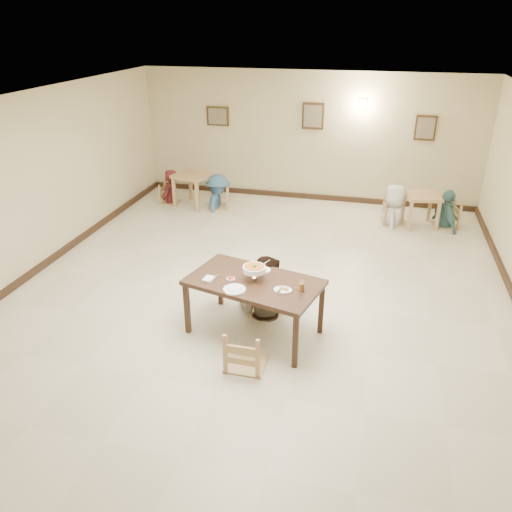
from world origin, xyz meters
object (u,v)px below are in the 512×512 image
(bg_chair_ll, at_px, (170,185))
(bg_chair_lr, at_px, (218,186))
(main_table, at_px, (254,286))
(bg_table_left, at_px, (193,180))
(bg_diner_b, at_px, (218,175))
(bg_diner_a, at_px, (168,170))
(bg_chair_rr, at_px, (448,204))
(main_diner, at_px, (265,257))
(bg_diner_c, at_px, (397,185))
(chair_near, at_px, (246,330))
(bg_table_right, at_px, (422,201))
(chair_far, at_px, (264,280))
(bg_chair_rl, at_px, (395,202))
(bg_diner_d, at_px, (450,190))
(drink_glass, at_px, (302,286))
(curry_warmer, at_px, (254,269))

(bg_chair_ll, xyz_separation_m, bg_chair_lr, (1.22, -0.04, 0.07))
(main_table, bearing_deg, bg_table_left, 133.45)
(bg_diner_b, bearing_deg, bg_diner_a, 82.04)
(bg_chair_rr, xyz_separation_m, bg_diner_b, (-5.06, -0.04, 0.29))
(main_diner, height_order, bg_table_left, main_diner)
(bg_diner_a, bearing_deg, bg_diner_c, 92.62)
(chair_near, relative_size, bg_table_right, 1.30)
(chair_far, relative_size, bg_chair_rl, 0.95)
(bg_diner_c, bearing_deg, main_table, -17.73)
(bg_chair_rl, distance_m, bg_diner_d, 1.12)
(bg_chair_lr, distance_m, bg_diner_b, 0.28)
(chair_far, distance_m, chair_near, 1.45)
(chair_far, relative_size, bg_chair_lr, 0.90)
(bg_table_left, xyz_separation_m, bg_chair_ll, (-0.61, 0.02, -0.18))
(bg_chair_rl, relative_size, bg_diner_b, 0.62)
(bg_table_left, bearing_deg, bg_chair_ll, 177.68)
(bg_chair_ll, xyz_separation_m, bg_chair_rr, (6.28, -0.00, 0.05))
(bg_chair_lr, xyz_separation_m, bg_chair_rl, (3.99, -0.04, -0.03))
(main_diner, distance_m, bg_chair_lr, 4.69)
(bg_chair_rl, distance_m, bg_diner_a, 5.22)
(main_diner, xyz_separation_m, bg_chair_rl, (1.92, 4.15, -0.41))
(chair_near, bearing_deg, bg_chair_rr, -117.55)
(bg_chair_lr, distance_m, bg_chair_rl, 3.99)
(bg_chair_rl, height_order, bg_diner_c, bg_diner_c)
(chair_near, xyz_separation_m, drink_glass, (0.59, 0.62, 0.37))
(main_table, xyz_separation_m, chair_near, (0.08, -0.74, -0.22))
(chair_near, xyz_separation_m, bg_chair_rr, (2.92, 5.57, -0.03))
(bg_table_left, xyz_separation_m, bg_diner_c, (4.60, -0.05, 0.24))
(bg_diner_a, xyz_separation_m, bg_diner_b, (1.22, -0.04, -0.02))
(bg_chair_ll, bearing_deg, chair_far, -143.69)
(main_diner, height_order, bg_chair_ll, main_diner)
(chair_near, relative_size, bg_chair_rl, 1.08)
(bg_diner_a, bearing_deg, chair_near, 34.60)
(main_table, distance_m, drink_glass, 0.70)
(bg_diner_a, bearing_deg, bg_diner_b, 91.57)
(curry_warmer, relative_size, bg_diner_a, 0.22)
(main_table, height_order, bg_diner_a, bg_diner_a)
(main_table, height_order, chair_far, chair_far)
(chair_far, height_order, curry_warmer, curry_warmer)
(chair_near, xyz_separation_m, bg_diner_b, (-2.14, 5.53, 0.26))
(bg_table_right, relative_size, bg_chair_lr, 0.79)
(chair_far, xyz_separation_m, bg_chair_lr, (-2.05, 4.08, 0.05))
(chair_near, distance_m, bg_chair_rl, 5.80)
(drink_glass, distance_m, bg_chair_rr, 5.49)
(main_diner, bearing_deg, curry_warmer, 96.66)
(bg_diner_d, bearing_deg, main_table, 125.99)
(bg_diner_a, bearing_deg, bg_chair_rl, 92.62)
(bg_chair_rl, relative_size, bg_diner_d, 0.61)
(bg_diner_b, xyz_separation_m, bg_diner_d, (5.06, 0.04, 0.02))
(bg_table_right, xyz_separation_m, bg_diner_c, (-0.54, -0.01, 0.31))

